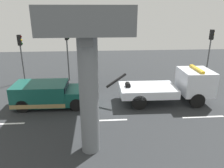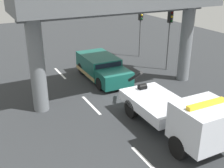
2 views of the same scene
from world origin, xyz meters
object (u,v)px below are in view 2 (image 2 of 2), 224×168
(traffic_light_near, at_px, (141,23))
(traffic_light_far, at_px, (170,27))
(tow_truck_white, at_px, (181,115))
(towed_van_green, at_px, (101,68))

(traffic_light_near, bearing_deg, traffic_light_far, -0.00)
(traffic_light_far, bearing_deg, tow_truck_white, -34.08)
(tow_truck_white, height_order, towed_van_green, tow_truck_white)
(tow_truck_white, relative_size, towed_van_green, 1.39)
(towed_van_green, relative_size, traffic_light_far, 1.13)
(traffic_light_near, distance_m, traffic_light_far, 4.01)
(traffic_light_near, height_order, traffic_light_far, traffic_light_far)
(towed_van_green, xyz_separation_m, traffic_light_near, (-3.32, 5.37, 2.27))
(tow_truck_white, distance_m, towed_van_green, 8.64)
(tow_truck_white, xyz_separation_m, towed_van_green, (-8.63, 0.01, -0.42))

